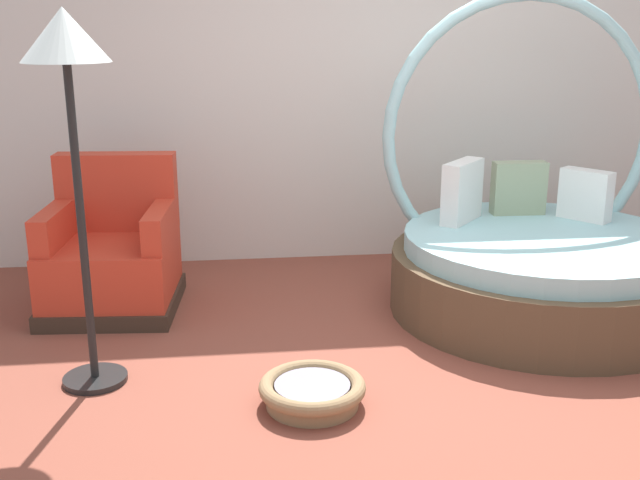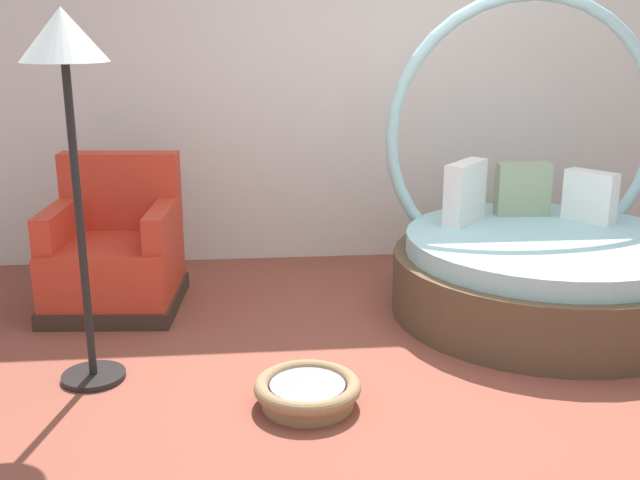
% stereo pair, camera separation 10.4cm
% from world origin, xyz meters
% --- Properties ---
extents(ground_plane, '(8.00, 8.00, 0.02)m').
position_xyz_m(ground_plane, '(0.00, 0.00, -0.01)').
color(ground_plane, brown).
extents(back_wall, '(8.00, 0.12, 2.86)m').
position_xyz_m(back_wall, '(0.00, 2.15, 1.43)').
color(back_wall, silver).
rests_on(back_wall, ground_plane).
extents(round_daybed, '(1.86, 1.86, 1.95)m').
position_xyz_m(round_daybed, '(0.92, 0.88, 0.36)').
color(round_daybed, brown).
rests_on(round_daybed, ground_plane).
extents(red_armchair, '(0.86, 0.86, 0.94)m').
position_xyz_m(red_armchair, '(-1.73, 1.20, 0.33)').
color(red_armchair, '#38281E').
rests_on(red_armchair, ground_plane).
extents(pet_basket, '(0.51, 0.51, 0.13)m').
position_xyz_m(pet_basket, '(-0.62, -0.24, 0.07)').
color(pet_basket, '#8E704C').
rests_on(pet_basket, ground_plane).
extents(floor_lamp, '(0.40, 0.40, 1.82)m').
position_xyz_m(floor_lamp, '(-1.69, 0.13, 1.53)').
color(floor_lamp, black).
rests_on(floor_lamp, ground_plane).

